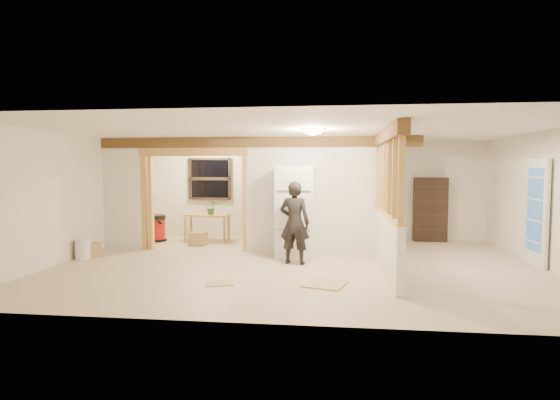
# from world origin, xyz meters

# --- Properties ---
(floor) EXTENTS (9.00, 6.50, 0.01)m
(floor) POSITION_xyz_m (0.00, 0.00, -0.01)
(floor) COLOR #C9B296
(floor) RESTS_ON ground
(ceiling) EXTENTS (9.00, 6.50, 0.01)m
(ceiling) POSITION_xyz_m (0.00, 0.00, 2.50)
(ceiling) COLOR white
(wall_back) EXTENTS (9.00, 0.01, 2.50)m
(wall_back) POSITION_xyz_m (0.00, 3.25, 1.25)
(wall_back) COLOR silver
(wall_back) RESTS_ON floor
(wall_front) EXTENTS (9.00, 0.01, 2.50)m
(wall_front) POSITION_xyz_m (0.00, -3.25, 1.25)
(wall_front) COLOR silver
(wall_front) RESTS_ON floor
(wall_left) EXTENTS (0.01, 6.50, 2.50)m
(wall_left) POSITION_xyz_m (-4.50, 0.00, 1.25)
(wall_left) COLOR silver
(wall_left) RESTS_ON floor
(wall_right) EXTENTS (0.01, 6.50, 2.50)m
(wall_right) POSITION_xyz_m (4.50, 0.00, 1.25)
(wall_right) COLOR silver
(wall_right) RESTS_ON floor
(partition_left_stub) EXTENTS (0.90, 0.12, 2.50)m
(partition_left_stub) POSITION_xyz_m (-4.05, 1.20, 1.25)
(partition_left_stub) COLOR silver
(partition_left_stub) RESTS_ON floor
(partition_center) EXTENTS (2.80, 0.12, 2.50)m
(partition_center) POSITION_xyz_m (0.20, 1.20, 1.25)
(partition_center) COLOR silver
(partition_center) RESTS_ON floor
(doorway_frame) EXTENTS (2.46, 0.14, 2.20)m
(doorway_frame) POSITION_xyz_m (-2.40, 1.20, 1.10)
(doorway_frame) COLOR tan
(doorway_frame) RESTS_ON floor
(header_beam_back) EXTENTS (7.00, 0.18, 0.22)m
(header_beam_back) POSITION_xyz_m (-1.00, 1.20, 2.38)
(header_beam_back) COLOR brown
(header_beam_back) RESTS_ON ceiling
(header_beam_right) EXTENTS (0.18, 3.30, 0.22)m
(header_beam_right) POSITION_xyz_m (1.60, -0.40, 2.38)
(header_beam_right) COLOR brown
(header_beam_right) RESTS_ON ceiling
(pony_wall) EXTENTS (0.12, 3.20, 1.00)m
(pony_wall) POSITION_xyz_m (1.60, -0.40, 0.50)
(pony_wall) COLOR silver
(pony_wall) RESTS_ON floor
(stud_partition) EXTENTS (0.14, 3.20, 1.32)m
(stud_partition) POSITION_xyz_m (1.60, -0.40, 1.66)
(stud_partition) COLOR tan
(stud_partition) RESTS_ON pony_wall
(window_back) EXTENTS (1.12, 0.10, 1.10)m
(window_back) POSITION_xyz_m (-2.60, 3.17, 1.55)
(window_back) COLOR black
(window_back) RESTS_ON wall_back
(french_door) EXTENTS (0.12, 0.86, 2.00)m
(french_door) POSITION_xyz_m (4.42, 0.40, 1.00)
(french_door) COLOR white
(french_door) RESTS_ON floor
(ceiling_dome_main) EXTENTS (0.36, 0.36, 0.16)m
(ceiling_dome_main) POSITION_xyz_m (0.30, -0.50, 2.48)
(ceiling_dome_main) COLOR #FFEABF
(ceiling_dome_main) RESTS_ON ceiling
(ceiling_dome_util) EXTENTS (0.32, 0.32, 0.14)m
(ceiling_dome_util) POSITION_xyz_m (-2.50, 2.30, 2.48)
(ceiling_dome_util) COLOR #FFEABF
(ceiling_dome_util) RESTS_ON ceiling
(hanging_bulb) EXTENTS (0.07, 0.07, 0.07)m
(hanging_bulb) POSITION_xyz_m (-2.00, 1.60, 2.18)
(hanging_bulb) COLOR #FFD88C
(hanging_bulb) RESTS_ON ceiling
(refrigerator) EXTENTS (0.77, 0.75, 1.87)m
(refrigerator) POSITION_xyz_m (-0.11, 0.77, 0.94)
(refrigerator) COLOR white
(refrigerator) RESTS_ON floor
(woman) EXTENTS (0.63, 0.47, 1.58)m
(woman) POSITION_xyz_m (-0.06, 0.03, 0.79)
(woman) COLOR black
(woman) RESTS_ON floor
(work_table) EXTENTS (1.17, 0.75, 0.68)m
(work_table) POSITION_xyz_m (-2.45, 2.41, 0.34)
(work_table) COLOR tan
(work_table) RESTS_ON floor
(potted_plant) EXTENTS (0.36, 0.32, 0.34)m
(potted_plant) POSITION_xyz_m (-2.33, 2.35, 0.85)
(potted_plant) COLOR #2A6C2B
(potted_plant) RESTS_ON work_table
(shop_vac) EXTENTS (0.58, 0.58, 0.67)m
(shop_vac) POSITION_xyz_m (-3.72, 2.24, 0.34)
(shop_vac) COLOR #A90F0D
(shop_vac) RESTS_ON floor
(bookshelf) EXTENTS (0.80, 0.27, 1.60)m
(bookshelf) POSITION_xyz_m (3.09, 3.05, 0.80)
(bookshelf) COLOR black
(bookshelf) RESTS_ON floor
(bucket) EXTENTS (0.33, 0.33, 0.39)m
(bucket) POSITION_xyz_m (-4.31, -0.02, 0.20)
(bucket) COLOR white
(bucket) RESTS_ON floor
(box_util_a) EXTENTS (0.39, 0.35, 0.32)m
(box_util_a) POSITION_xyz_m (-2.51, 1.79, 0.16)
(box_util_a) COLOR #AA8452
(box_util_a) RESTS_ON floor
(box_util_b) EXTENTS (0.40, 0.40, 0.31)m
(box_util_b) POSITION_xyz_m (-4.07, 1.85, 0.16)
(box_util_b) COLOR #AA8452
(box_util_b) RESTS_ON floor
(box_front) EXTENTS (0.41, 0.36, 0.29)m
(box_front) POSITION_xyz_m (-4.29, 0.16, 0.15)
(box_front) COLOR #AA8452
(box_front) RESTS_ON floor
(floor_panel_near) EXTENTS (0.76, 0.76, 0.02)m
(floor_panel_near) POSITION_xyz_m (0.54, -1.43, 0.01)
(floor_panel_near) COLOR tan
(floor_panel_near) RESTS_ON floor
(floor_panel_far) EXTENTS (0.52, 0.46, 0.01)m
(floor_panel_far) POSITION_xyz_m (-1.12, -1.57, 0.01)
(floor_panel_far) COLOR tan
(floor_panel_far) RESTS_ON floor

